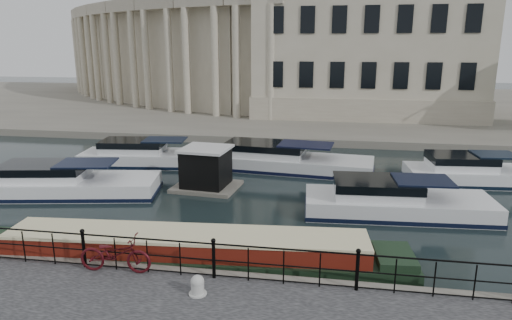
{
  "coord_description": "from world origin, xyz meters",
  "views": [
    {
      "loc": [
        3.17,
        -13.75,
        7.06
      ],
      "look_at": [
        0.5,
        2.0,
        3.0
      ],
      "focal_mm": 32.0,
      "sensor_mm": 36.0,
      "label": 1
    }
  ],
  "objects_px": {
    "bicycle": "(115,254)",
    "mooring_bollard": "(198,285)",
    "harbour_hut": "(206,170)",
    "narrowboat": "(186,256)"
  },
  "relations": [
    {
      "from": "mooring_bollard",
      "to": "bicycle",
      "type": "bearing_deg",
      "value": 163.42
    },
    {
      "from": "bicycle",
      "to": "mooring_bollard",
      "type": "distance_m",
      "value": 2.87
    },
    {
      "from": "mooring_bollard",
      "to": "narrowboat",
      "type": "distance_m",
      "value": 2.74
    },
    {
      "from": "bicycle",
      "to": "harbour_hut",
      "type": "relative_size",
      "value": 0.64
    },
    {
      "from": "mooring_bollard",
      "to": "narrowboat",
      "type": "xyz_separation_m",
      "value": [
        -1.13,
        2.46,
        -0.44
      ]
    },
    {
      "from": "bicycle",
      "to": "mooring_bollard",
      "type": "xyz_separation_m",
      "value": [
        2.73,
        -0.81,
        -0.31
      ]
    },
    {
      "from": "narrowboat",
      "to": "mooring_bollard",
      "type": "bearing_deg",
      "value": -69.76
    },
    {
      "from": "mooring_bollard",
      "to": "harbour_hut",
      "type": "bearing_deg",
      "value": 104.46
    },
    {
      "from": "narrowboat",
      "to": "harbour_hut",
      "type": "bearing_deg",
      "value": 96.67
    },
    {
      "from": "harbour_hut",
      "to": "narrowboat",
      "type": "bearing_deg",
      "value": -73.27
    }
  ]
}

